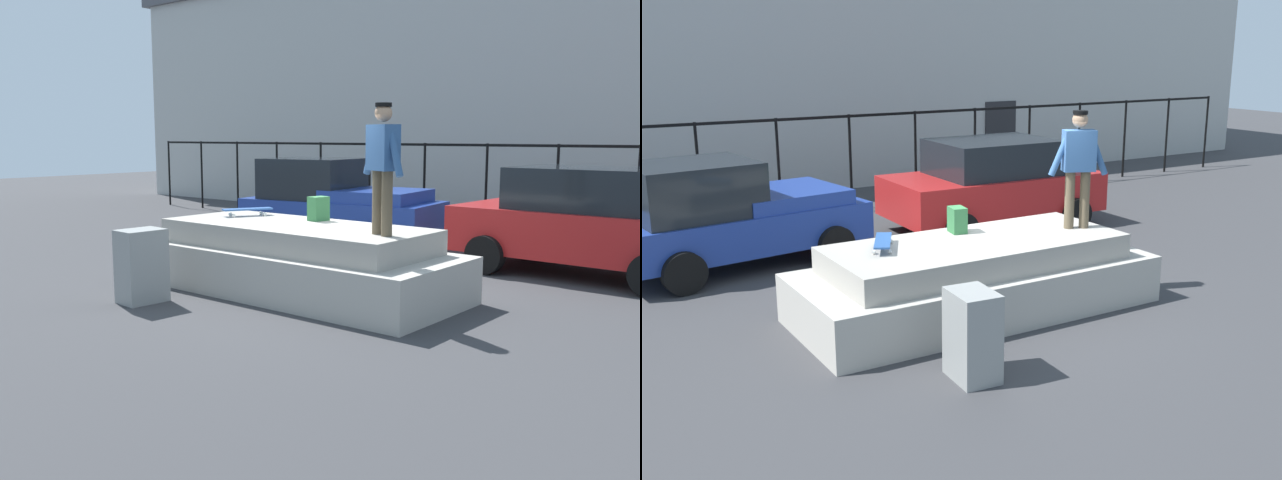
# 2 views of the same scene
# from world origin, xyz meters

# --- Properties ---
(ground_plane) EXTENTS (60.00, 60.00, 0.00)m
(ground_plane) POSITION_xyz_m (0.00, 0.00, 0.00)
(ground_plane) COLOR #38383A
(concrete_ledge) EXTENTS (4.88, 2.02, 0.99)m
(concrete_ledge) POSITION_xyz_m (-0.36, -0.38, 0.45)
(concrete_ledge) COLOR #ADA89E
(concrete_ledge) RESTS_ON ground_plane
(skateboarder) EXTENTS (0.83, 0.42, 1.66)m
(skateboarder) POSITION_xyz_m (1.23, -0.53, 1.95)
(skateboarder) COLOR brown
(skateboarder) RESTS_ON concrete_ledge
(skateboard) EXTENTS (0.54, 0.78, 0.12)m
(skateboard) POSITION_xyz_m (-1.61, -0.12, 1.09)
(skateboard) COLOR #264C8C
(skateboard) RESTS_ON concrete_ledge
(backpack) EXTENTS (0.24, 0.31, 0.36)m
(backpack) POSITION_xyz_m (-0.35, 0.12, 1.17)
(backpack) COLOR #33723F
(backpack) RESTS_ON concrete_ledge
(car_blue_pickup_near) EXTENTS (4.23, 2.40, 1.77)m
(car_blue_pickup_near) POSITION_xyz_m (-2.63, 3.42, 0.88)
(car_blue_pickup_near) COLOR navy
(car_blue_pickup_near) RESTS_ON ground_plane
(car_red_sedan_mid) EXTENTS (4.20, 2.34, 1.74)m
(car_red_sedan_mid) POSITION_xyz_m (2.49, 3.52, 0.89)
(car_red_sedan_mid) COLOR #B21E1E
(car_red_sedan_mid) RESTS_ON ground_plane
(utility_box) EXTENTS (0.48, 0.63, 1.00)m
(utility_box) POSITION_xyz_m (-1.55, -2.19, 0.50)
(utility_box) COLOR gray
(utility_box) RESTS_ON ground_plane
(fence_row) EXTENTS (24.06, 0.06, 2.07)m
(fence_row) POSITION_xyz_m (-0.00, 6.55, 1.36)
(fence_row) COLOR black
(fence_row) RESTS_ON ground_plane
(warehouse_building) EXTENTS (32.01, 6.80, 7.28)m
(warehouse_building) POSITION_xyz_m (0.00, 12.07, 3.65)
(warehouse_building) COLOR #B2B2AD
(warehouse_building) RESTS_ON ground_plane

